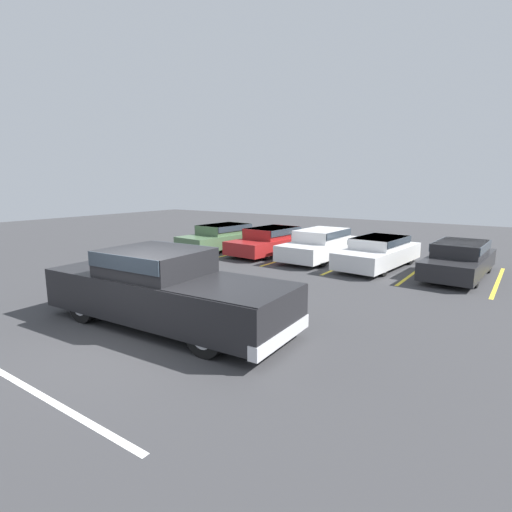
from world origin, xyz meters
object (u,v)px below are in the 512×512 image
parked_sedan_d (379,251)px  parked_sedan_e (460,258)px  pickup_truck (167,288)px  parked_sedan_b (271,240)px  parked_sedan_c (321,243)px  parked_sedan_a (223,236)px  wheel_stop_curb (297,244)px

parked_sedan_d → parked_sedan_e: bearing=96.6°
pickup_truck → parked_sedan_e: bearing=59.8°
parked_sedan_b → parked_sedan_d: (5.13, -0.18, -0.01)m
pickup_truck → parked_sedan_d: pickup_truck is taller
parked_sedan_c → parked_sedan_d: bearing=86.4°
pickup_truck → parked_sedan_b: size_ratio=1.32×
parked_sedan_b → parked_sedan_e: (7.99, -0.10, 0.01)m
pickup_truck → parked_sedan_a: (-5.84, 9.15, -0.23)m
parked_sedan_e → pickup_truck: bearing=-24.3°
parked_sedan_e → wheel_stop_curb: bearing=-106.6°
pickup_truck → parked_sedan_a: pickup_truck is taller
parked_sedan_c → pickup_truck: bearing=5.1°
parked_sedan_a → parked_sedan_b: (2.65, 0.33, -0.01)m
parked_sedan_a → parked_sedan_c: 5.19m
wheel_stop_curb → parked_sedan_d: bearing=-29.1°
parked_sedan_a → parked_sedan_d: (7.79, 0.15, -0.03)m
parked_sedan_d → parked_sedan_e: 2.86m
pickup_truck → parked_sedan_e: pickup_truck is taller
parked_sedan_a → parked_sedan_e: bearing=96.4°
parked_sedan_a → parked_sedan_c: (5.18, 0.36, 0.03)m
parked_sedan_b → parked_sedan_c: 2.53m
parked_sedan_c → parked_sedan_d: size_ratio=0.99×
wheel_stop_curb → parked_sedan_c: bearing=-45.6°
parked_sedan_c → wheel_stop_curb: parked_sedan_c is taller
pickup_truck → wheel_stop_curb: pickup_truck is taller
parked_sedan_b → wheel_stop_curb: 2.82m
parked_sedan_b → parked_sedan_d: bearing=92.1°
parked_sedan_b → parked_sedan_e: parked_sedan_e is taller
parked_sedan_a → wheel_stop_curb: 4.02m
parked_sedan_a → pickup_truck: bearing=37.7°
parked_sedan_d → parked_sedan_b: bearing=-86.9°
pickup_truck → parked_sedan_d: 9.50m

